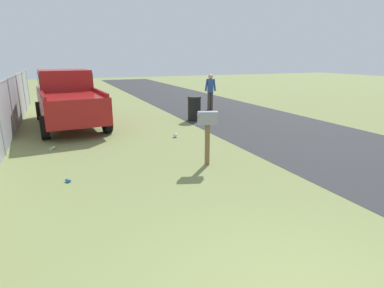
{
  "coord_description": "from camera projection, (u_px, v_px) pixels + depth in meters",
  "views": [
    {
      "loc": [
        -1.78,
        2.02,
        2.57
      ],
      "look_at": [
        3.61,
        -0.29,
        0.94
      ],
      "focal_mm": 29.34,
      "sensor_mm": 36.0,
      "label": 1
    }
  ],
  "objects": [
    {
      "name": "road_asphalt",
      "position": [
        305.0,
        137.0,
        10.4
      ],
      "size": [
        60.0,
        5.29,
        0.01
      ],
      "primitive_type": "cube",
      "color": "#2D2D30",
      "rests_on": "ground"
    },
    {
      "name": "trash_bin",
      "position": [
        194.0,
        108.0,
        13.08
      ],
      "size": [
        0.56,
        0.56,
        1.0
      ],
      "color": "black",
      "rests_on": "ground"
    },
    {
      "name": "litter_bag_midfield_a",
      "position": [
        175.0,
        135.0,
        10.38
      ],
      "size": [
        0.14,
        0.14,
        0.14
      ],
      "primitive_type": "sphere",
      "color": "silver",
      "rests_on": "ground"
    },
    {
      "name": "pedestrian",
      "position": [
        210.0,
        89.0,
        15.44
      ],
      "size": [
        0.3,
        0.56,
        1.78
      ],
      "rotation": [
        0.0,
        0.0,
        6.01
      ],
      "color": "#4C4238",
      "rests_on": "ground"
    },
    {
      "name": "litter_bottle_by_mailbox",
      "position": [
        52.0,
        148.0,
        9.03
      ],
      "size": [
        0.23,
        0.17,
        0.07
      ],
      "primitive_type": "cylinder",
      "rotation": [
        0.0,
        1.57,
        5.79
      ],
      "color": "#B2D8BF",
      "rests_on": "ground"
    },
    {
      "name": "pickup_truck",
      "position": [
        67.0,
        96.0,
        12.06
      ],
      "size": [
        5.73,
        2.57,
        2.09
      ],
      "rotation": [
        0.0,
        0.0,
        0.07
      ],
      "color": "maroon",
      "rests_on": "ground"
    },
    {
      "name": "litter_can_far_scatter",
      "position": [
        68.0,
        181.0,
        6.67
      ],
      "size": [
        0.14,
        0.12,
        0.07
      ],
      "primitive_type": "cylinder",
      "rotation": [
        0.0,
        1.57,
        0.53
      ],
      "color": "blue",
      "rests_on": "ground"
    },
    {
      "name": "fence_section",
      "position": [
        6.0,
        111.0,
        9.34
      ],
      "size": [
        18.1,
        0.07,
        1.9
      ],
      "color": "#9EA3A8",
      "rests_on": "ground"
    },
    {
      "name": "mailbox",
      "position": [
        208.0,
        122.0,
        7.48
      ],
      "size": [
        0.34,
        0.51,
        1.34
      ],
      "rotation": [
        0.0,
        0.0,
        -0.32
      ],
      "color": "brown",
      "rests_on": "ground"
    }
  ]
}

